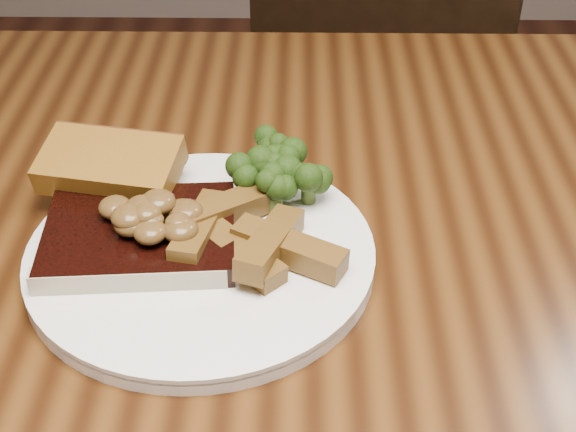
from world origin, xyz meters
The scene contains 9 objects.
dining_table centered at (0.00, 0.00, 0.66)m, with size 1.60×0.90×0.75m.
chair_far centered at (0.16, 0.70, 0.46)m, with size 0.52×0.52×0.85m.
plate centered at (-0.08, -0.01, 0.76)m, with size 0.29×0.29×0.01m, color white.
steak centered at (-0.13, -0.01, 0.77)m, with size 0.16×0.12×0.02m, color black.
steak_bone centered at (-0.13, -0.06, 0.77)m, with size 0.15×0.01×0.02m, color #B8AF8E.
mushroom_pile centered at (-0.12, -0.01, 0.80)m, with size 0.08×0.08×0.03m, color brown, non-canonical shape.
garlic_bread centered at (-0.16, 0.07, 0.78)m, with size 0.12×0.07×0.03m, color #95631B.
potato_wedges centered at (-0.02, 0.00, 0.77)m, with size 0.12×0.12×0.02m, color brown, non-canonical shape.
broccoli_cluster centered at (-0.02, 0.07, 0.78)m, with size 0.08×0.08×0.04m, color #243A0D, non-canonical shape.
Camera 1 is at (0.00, -0.53, 1.19)m, focal length 50.00 mm.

